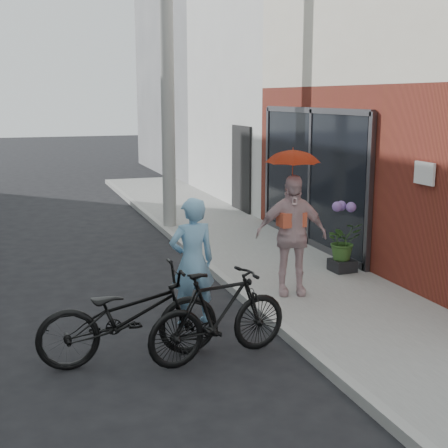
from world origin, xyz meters
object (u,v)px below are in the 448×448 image
utility_pole (167,63)px  officer (192,262)px  planter (342,265)px  kimono_woman (291,235)px  bike_right (219,315)px  bike_left (129,316)px

utility_pole → officer: utility_pole is taller
utility_pole → planter: size_ratio=19.78×
officer → kimono_woman: size_ratio=0.97×
utility_pole → planter: (1.70, -4.36, -3.29)m
officer → bike_right: size_ratio=0.96×
bike_left → planter: (3.74, 2.04, -0.30)m
officer → bike_right: bearing=84.3°
utility_pole → kimono_woman: utility_pole is taller
officer → planter: officer is taller
bike_right → planter: bearing=-61.5°
kimono_woman → planter: size_ratio=4.71×
bike_left → kimono_woman: kimono_woman is taller
utility_pole → officer: size_ratio=4.33×
kimono_woman → planter: kimono_woman is taller
officer → utility_pole: bearing=-105.4°
utility_pole → officer: (-1.08, -5.52, -2.69)m
utility_pole → bike_right: 7.38m
bike_left → kimono_woman: size_ratio=1.18×
bike_right → planter: (2.81, 2.29, -0.29)m
officer → bike_left: officer is taller
kimono_woman → planter: 1.64m
bike_left → utility_pole: bearing=-18.5°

